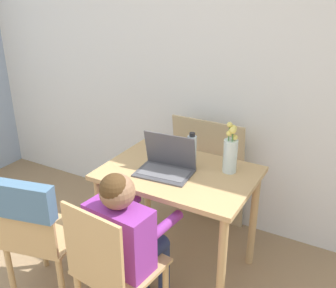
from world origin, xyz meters
TOP-DOWN VIEW (x-y plane):
  - wall_back at (0.00, 2.23)m, footprint 6.40×0.05m
  - dining_table at (0.11, 1.51)m, footprint 0.93×0.66m
  - chair_occupied at (0.06, 0.86)m, footprint 0.44×0.44m
  - chair_spare at (-0.46, 0.83)m, footprint 0.48×0.51m
  - person_seated at (0.08, 0.98)m, footprint 0.39×0.45m
  - laptop at (0.04, 1.47)m, footprint 0.35×0.26m
  - flower_vase at (0.38, 1.66)m, footprint 0.09×0.09m
  - water_bottle at (0.15, 1.60)m, footprint 0.06×0.06m
  - cardboard_panel at (0.06, 2.10)m, footprint 0.57×0.14m

SIDE VIEW (x-z plane):
  - chair_occupied at x=0.06m, z-range 0.02..0.87m
  - cardboard_panel at x=0.06m, z-range 0.00..0.89m
  - chair_spare at x=-0.46m, z-range 0.15..1.01m
  - person_seated at x=0.08m, z-range 0.13..1.11m
  - dining_table at x=0.11m, z-range 0.25..0.99m
  - laptop at x=0.04m, z-range 0.68..0.91m
  - water_bottle at x=0.15m, z-range 0.73..0.97m
  - flower_vase at x=0.38m, z-range 0.71..1.03m
  - wall_back at x=0.00m, z-range 0.00..2.50m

